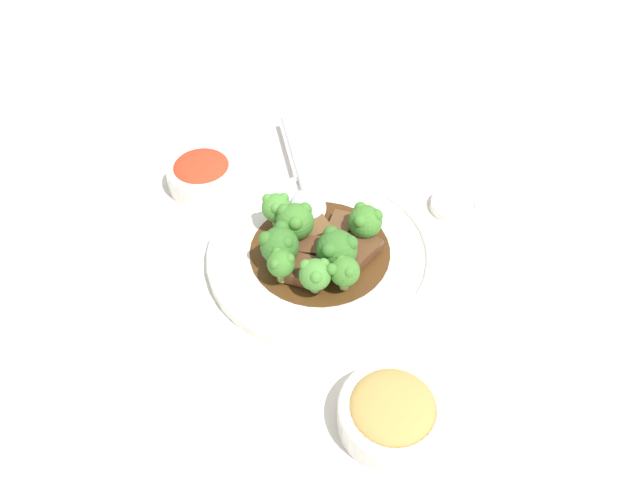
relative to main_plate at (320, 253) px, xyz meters
name	(u,v)px	position (x,y,z in m)	size (l,w,h in m)	color
ground_plane	(320,259)	(0.00, 0.00, -0.01)	(4.00, 4.00, 0.00)	silver
main_plate	(320,253)	(0.00, 0.00, 0.00)	(0.28, 0.28, 0.02)	white
beef_strip_0	(303,270)	(-0.03, 0.04, 0.02)	(0.06, 0.06, 0.02)	#56331E
beef_strip_1	(358,249)	(-0.03, -0.04, 0.02)	(0.06, 0.06, 0.02)	#56331E
beef_strip_2	(310,248)	(0.00, 0.01, 0.02)	(0.05, 0.06, 0.01)	#56331E
beef_strip_3	(309,221)	(0.04, -0.01, 0.01)	(0.06, 0.04, 0.01)	brown
beef_strip_4	(337,234)	(0.01, -0.03, 0.01)	(0.07, 0.07, 0.01)	brown
broccoli_floret_0	(337,249)	(-0.03, -0.01, 0.04)	(0.05, 0.05, 0.05)	#7FA84C
broccoli_floret_1	(315,274)	(-0.06, 0.03, 0.04)	(0.04, 0.04, 0.04)	#7FA84C
broccoli_floret_2	(278,243)	(0.00, 0.05, 0.04)	(0.05, 0.05, 0.05)	#7FA84C
broccoli_floret_3	(281,263)	(-0.03, 0.06, 0.04)	(0.03, 0.03, 0.05)	#7FA84C
broccoli_floret_4	(276,208)	(0.06, 0.03, 0.04)	(0.04, 0.04, 0.05)	#7FA84C
broccoli_floret_5	(341,272)	(-0.07, 0.00, 0.04)	(0.03, 0.03, 0.04)	#8EB756
broccoli_floret_6	(365,221)	(-0.01, -0.06, 0.04)	(0.04, 0.04, 0.05)	#7FA84C
broccoli_floret_7	(295,221)	(0.03, 0.02, 0.04)	(0.05, 0.05, 0.05)	#8EB756
serving_spoon	(306,196)	(0.09, -0.02, 0.02)	(0.23, 0.08, 0.01)	#B7B7BC
side_bowl_kimchi	(202,173)	(0.19, 0.09, 0.01)	(0.10, 0.10, 0.04)	white
side_bowl_appetizer	(391,412)	(-0.23, 0.03, 0.01)	(0.11, 0.11, 0.05)	white
sauce_dish	(454,205)	(0.01, -0.20, 0.00)	(0.06, 0.06, 0.01)	white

